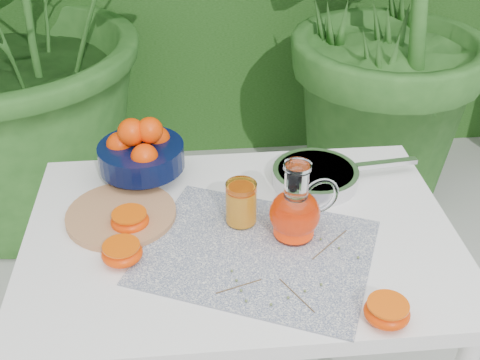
{
  "coord_description": "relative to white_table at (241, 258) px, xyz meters",
  "views": [
    {
      "loc": [
        -0.02,
        -1.13,
        1.62
      ],
      "look_at": [
        0.08,
        -0.02,
        0.88
      ],
      "focal_mm": 45.0,
      "sensor_mm": 36.0,
      "label": 1
    }
  ],
  "objects": [
    {
      "name": "cutting_board",
      "position": [
        -0.28,
        0.08,
        0.09
      ],
      "size": [
        0.32,
        0.32,
        0.02
      ],
      "primitive_type": "cylinder",
      "rotation": [
        0.0,
        0.0,
        -0.25
      ],
      "color": "#AE7F4E",
      "rests_on": "white_table"
    },
    {
      "name": "placemat",
      "position": [
        0.03,
        -0.08,
        0.08
      ],
      "size": [
        0.6,
        0.55,
        0.0
      ],
      "primitive_type": "cube",
      "rotation": [
        0.0,
        0.0,
        -0.41
      ],
      "color": "#0C1945",
      "rests_on": "white_table"
    },
    {
      "name": "fruit_bowl",
      "position": [
        -0.23,
        0.25,
        0.16
      ],
      "size": [
        0.27,
        0.27,
        0.18
      ],
      "color": "black",
      "rests_on": "white_table"
    },
    {
      "name": "juice_tumbler",
      "position": [
        0.0,
        0.03,
        0.14
      ],
      "size": [
        0.09,
        0.09,
        0.11
      ],
      "color": "white",
      "rests_on": "white_table"
    },
    {
      "name": "thyme_sprigs",
      "position": [
        0.09,
        -0.16,
        0.09
      ],
      "size": [
        0.32,
        0.26,
        0.01
      ],
      "color": "brown",
      "rests_on": "white_table"
    },
    {
      "name": "juice_pitcher",
      "position": [
        0.12,
        -0.03,
        0.15
      ],
      "size": [
        0.17,
        0.14,
        0.19
      ],
      "color": "white",
      "rests_on": "white_table"
    },
    {
      "name": "potted_plant_right",
      "position": [
        0.63,
        1.19,
        0.23
      ],
      "size": [
        2.54,
        2.54,
        1.8
      ],
      "primitive_type": "imported",
      "rotation": [
        0.0,
        0.0,
        2.29
      ],
      "color": "#26561D",
      "rests_on": "ground"
    },
    {
      "name": "orange_halves",
      "position": [
        -0.09,
        -0.11,
        0.1
      ],
      "size": [
        0.63,
        0.45,
        0.04
      ],
      "color": "#F32802",
      "rests_on": "white_table"
    },
    {
      "name": "saute_pan",
      "position": [
        0.22,
        0.18,
        0.1
      ],
      "size": [
        0.4,
        0.25,
        0.04
      ],
      "color": "silver",
      "rests_on": "white_table"
    },
    {
      "name": "white_table",
      "position": [
        0.0,
        0.0,
        0.0
      ],
      "size": [
        1.0,
        0.7,
        0.75
      ],
      "color": "white",
      "rests_on": "ground"
    }
  ]
}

